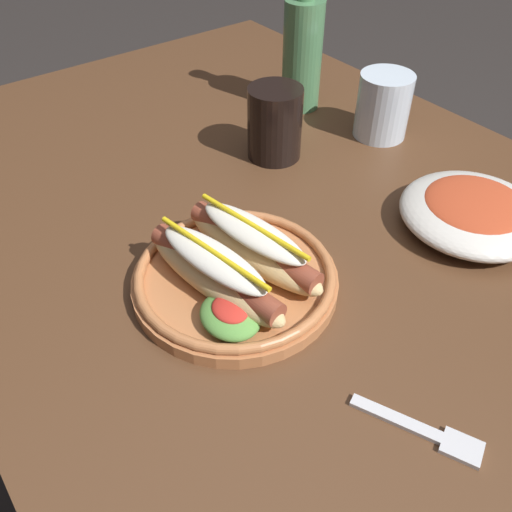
% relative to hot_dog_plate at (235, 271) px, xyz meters
% --- Properties ---
extents(dining_table, '(1.47, 0.84, 0.74)m').
position_rel_hot_dog_plate_xyz_m(dining_table, '(0.03, 0.13, -0.12)').
color(dining_table, '#51331E').
rests_on(dining_table, ground_plane).
extents(hot_dog_plate, '(0.24, 0.24, 0.08)m').
position_rel_hot_dog_plate_xyz_m(hot_dog_plate, '(0.00, 0.00, 0.00)').
color(hot_dog_plate, '#B77042').
rests_on(hot_dog_plate, dining_table).
extents(fork, '(0.12, 0.07, 0.00)m').
position_rel_hot_dog_plate_xyz_m(fork, '(0.25, 0.03, -0.02)').
color(fork, silver).
rests_on(fork, dining_table).
extents(soda_cup, '(0.08, 0.08, 0.11)m').
position_rel_hot_dog_plate_xyz_m(soda_cup, '(-0.20, 0.22, 0.03)').
color(soda_cup, black).
rests_on(soda_cup, dining_table).
extents(water_cup, '(0.08, 0.08, 0.10)m').
position_rel_hot_dog_plate_xyz_m(water_cup, '(-0.14, 0.39, 0.02)').
color(water_cup, silver).
rests_on(water_cup, dining_table).
extents(glass_bottle, '(0.07, 0.07, 0.25)m').
position_rel_hot_dog_plate_xyz_m(glass_bottle, '(-0.30, 0.35, 0.07)').
color(glass_bottle, '#4C7F51').
rests_on(glass_bottle, dining_table).
extents(side_bowl, '(0.18, 0.18, 0.05)m').
position_rel_hot_dog_plate_xyz_m(side_bowl, '(0.09, 0.31, -0.00)').
color(side_bowl, silver).
rests_on(side_bowl, dining_table).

